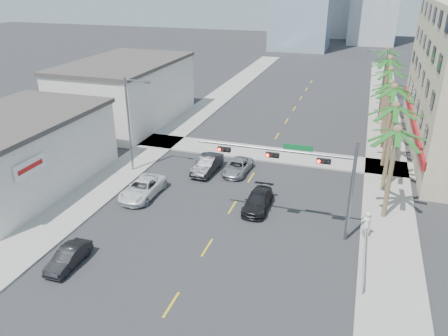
% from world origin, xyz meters
% --- Properties ---
extents(ground, '(260.00, 260.00, 0.00)m').
position_xyz_m(ground, '(0.00, 0.00, 0.00)').
color(ground, '#262628').
rests_on(ground, ground).
extents(sidewalk_right, '(4.00, 120.00, 0.15)m').
position_xyz_m(sidewalk_right, '(12.00, 20.00, 0.07)').
color(sidewalk_right, gray).
rests_on(sidewalk_right, ground).
extents(sidewalk_left, '(4.00, 120.00, 0.15)m').
position_xyz_m(sidewalk_left, '(-12.00, 20.00, 0.07)').
color(sidewalk_left, gray).
rests_on(sidewalk_left, ground).
extents(sidewalk_cross, '(80.00, 4.00, 0.15)m').
position_xyz_m(sidewalk_cross, '(0.00, 22.00, 0.07)').
color(sidewalk_cross, gray).
rests_on(sidewalk_cross, ground).
extents(building_left_near, '(10.00, 16.00, 6.00)m').
position_xyz_m(building_left_near, '(-19.00, 8.00, 3.00)').
color(building_left_near, beige).
rests_on(building_left_near, ground).
extents(building_left_far, '(11.00, 18.00, 7.20)m').
position_xyz_m(building_left_far, '(-19.50, 28.00, 3.60)').
color(building_left_far, beige).
rests_on(building_left_far, ground).
extents(traffic_signal_mast, '(11.12, 0.54, 7.20)m').
position_xyz_m(traffic_signal_mast, '(5.78, 7.95, 5.06)').
color(traffic_signal_mast, slate).
rests_on(traffic_signal_mast, ground).
extents(palm_tree_0, '(4.80, 4.80, 7.80)m').
position_xyz_m(palm_tree_0, '(11.60, 12.00, 7.08)').
color(palm_tree_0, brown).
rests_on(palm_tree_0, ground).
extents(palm_tree_1, '(4.80, 4.80, 8.16)m').
position_xyz_m(palm_tree_1, '(11.60, 17.20, 7.43)').
color(palm_tree_1, brown).
rests_on(palm_tree_1, ground).
extents(palm_tree_2, '(4.80, 4.80, 8.52)m').
position_xyz_m(palm_tree_2, '(11.60, 22.40, 7.78)').
color(palm_tree_2, brown).
rests_on(palm_tree_2, ground).
extents(palm_tree_3, '(4.80, 4.80, 7.80)m').
position_xyz_m(palm_tree_3, '(11.60, 27.60, 7.08)').
color(palm_tree_3, brown).
rests_on(palm_tree_3, ground).
extents(palm_tree_4, '(4.80, 4.80, 8.16)m').
position_xyz_m(palm_tree_4, '(11.60, 32.80, 7.43)').
color(palm_tree_4, brown).
rests_on(palm_tree_4, ground).
extents(palm_tree_5, '(4.80, 4.80, 8.52)m').
position_xyz_m(palm_tree_5, '(11.60, 38.00, 7.78)').
color(palm_tree_5, brown).
rests_on(palm_tree_5, ground).
extents(palm_tree_6, '(4.80, 4.80, 7.80)m').
position_xyz_m(palm_tree_6, '(11.60, 43.20, 7.08)').
color(palm_tree_6, brown).
rests_on(palm_tree_6, ground).
extents(palm_tree_7, '(4.80, 4.80, 8.16)m').
position_xyz_m(palm_tree_7, '(11.60, 48.40, 7.43)').
color(palm_tree_7, brown).
rests_on(palm_tree_7, ground).
extents(streetlight_left, '(2.55, 0.25, 9.00)m').
position_xyz_m(streetlight_left, '(-11.00, 14.00, 5.06)').
color(streetlight_left, slate).
rests_on(streetlight_left, ground).
extents(streetlight_right, '(2.55, 0.25, 9.00)m').
position_xyz_m(streetlight_right, '(11.00, 38.00, 5.06)').
color(streetlight_right, slate).
rests_on(streetlight_right, ground).
extents(guardrail, '(0.08, 8.08, 1.00)m').
position_xyz_m(guardrail, '(10.30, 6.00, 0.67)').
color(guardrail, silver).
rests_on(guardrail, ground).
extents(car_parked_mid, '(1.35, 3.74, 1.23)m').
position_xyz_m(car_parked_mid, '(-7.80, -0.61, 0.61)').
color(car_parked_mid, black).
rests_on(car_parked_mid, ground).
extents(car_parked_far, '(2.50, 5.27, 1.45)m').
position_xyz_m(car_parked_far, '(-7.80, 9.54, 0.73)').
color(car_parked_far, white).
rests_on(car_parked_far, ground).
extents(car_lane_left, '(1.85, 4.81, 1.56)m').
position_xyz_m(car_lane_left, '(-4.31, 15.93, 0.78)').
color(car_lane_left, black).
rests_on(car_lane_left, ground).
extents(car_lane_center, '(2.26, 4.53, 1.23)m').
position_xyz_m(car_lane_center, '(-1.50, 16.60, 0.62)').
color(car_lane_center, '#B1B1B6').
rests_on(car_lane_center, ground).
extents(car_lane_right, '(1.89, 4.61, 1.34)m').
position_xyz_m(car_lane_right, '(2.00, 10.45, 0.67)').
color(car_lane_right, black).
rests_on(car_lane_right, ground).
extents(pedestrian, '(0.88, 0.79, 2.01)m').
position_xyz_m(pedestrian, '(10.30, 8.53, 1.16)').
color(pedestrian, white).
rests_on(pedestrian, sidewalk_right).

